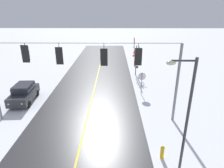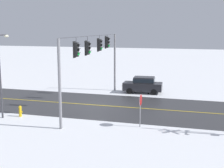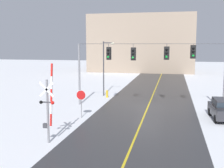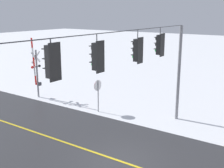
# 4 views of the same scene
# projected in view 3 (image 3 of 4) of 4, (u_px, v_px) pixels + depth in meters

# --- Properties ---
(ground_plane) EXTENTS (160.00, 160.00, 0.00)m
(ground_plane) POSITION_uv_depth(u_px,v_px,m) (148.00, 107.00, 28.20)
(ground_plane) COLOR white
(road_asphalt) EXTENTS (9.00, 80.00, 0.01)m
(road_asphalt) POSITION_uv_depth(u_px,v_px,m) (152.00, 97.00, 34.02)
(road_asphalt) COLOR #303033
(road_asphalt) RESTS_ON ground
(lane_centre_line) EXTENTS (0.14, 72.00, 0.01)m
(lane_centre_line) POSITION_uv_depth(u_px,v_px,m) (152.00, 97.00, 34.02)
(lane_centre_line) COLOR gold
(lane_centre_line) RESTS_ON ground
(signal_span) EXTENTS (14.20, 0.47, 6.22)m
(signal_span) POSITION_uv_depth(u_px,v_px,m) (149.00, 63.00, 27.58)
(signal_span) COLOR gray
(signal_span) RESTS_ON ground
(stop_sign) EXTENTS (0.80, 0.09, 2.35)m
(stop_sign) POSITION_uv_depth(u_px,v_px,m) (81.00, 98.00, 23.98)
(stop_sign) COLOR gray
(stop_sign) RESTS_ON ground
(railroad_crossing) EXTENTS (0.98, 0.31, 5.00)m
(railroad_crossing) POSITION_uv_depth(u_px,v_px,m) (48.00, 107.00, 17.70)
(railroad_crossing) COLOR gray
(railroad_crossing) RESTS_ON ground
(parked_car_charcoal) EXTENTS (2.01, 4.28, 1.74)m
(parked_car_charcoal) POSITION_uv_depth(u_px,v_px,m) (223.00, 108.00, 23.55)
(parked_car_charcoal) COLOR #2D2D33
(parked_car_charcoal) RESTS_ON ground
(streetlamp_near) EXTENTS (1.39, 0.28, 6.50)m
(streetlamp_near) POSITION_uv_depth(u_px,v_px,m) (105.00, 63.00, 34.16)
(streetlamp_near) COLOR #38383D
(streetlamp_near) RESTS_ON ground
(fire_hydrant) EXTENTS (0.24, 0.31, 0.88)m
(fire_hydrant) POSITION_uv_depth(u_px,v_px,m) (107.00, 94.00, 33.42)
(fire_hydrant) COLOR gold
(fire_hydrant) RESTS_ON ground
(building_distant) EXTENTS (23.26, 10.34, 12.74)m
(building_distant) POSITION_uv_depth(u_px,v_px,m) (142.00, 44.00, 65.68)
(building_distant) COLOR gray
(building_distant) RESTS_ON ground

